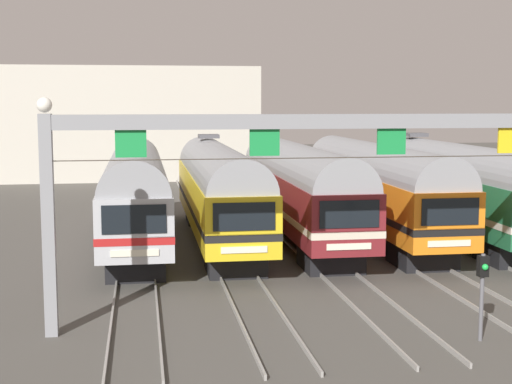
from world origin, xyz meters
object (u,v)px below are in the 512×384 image
at_px(commuter_train_yellow, 218,188).
at_px(yard_signal_mast, 483,280).
at_px(commuter_train_green, 451,184).
at_px(commuter_train_stainless, 136,190).
at_px(commuter_train_maroon, 299,187).
at_px(catenary_gantry, 391,154).
at_px(commuter_train_orange, 376,185).

relative_size(commuter_train_yellow, yard_signal_mast, 7.09).
relative_size(commuter_train_yellow, commuter_train_green, 1.00).
distance_m(commuter_train_green, yard_signal_mast, 16.99).
distance_m(commuter_train_stainless, commuter_train_maroon, 7.88).
height_order(commuter_train_yellow, commuter_train_maroon, commuter_train_yellow).
height_order(commuter_train_green, catenary_gantry, catenary_gantry).
distance_m(commuter_train_orange, catenary_gantry, 14.29).
xyz_separation_m(commuter_train_green, catenary_gantry, (-7.88, -13.50, 2.54)).
height_order(commuter_train_stainless, yard_signal_mast, commuter_train_stainless).
bearing_deg(commuter_train_yellow, commuter_train_orange, -0.03).
relative_size(commuter_train_orange, commuter_train_green, 1.00).
bearing_deg(catenary_gantry, yard_signal_mast, -50.63).
bearing_deg(yard_signal_mast, catenary_gantry, 129.37).
bearing_deg(commuter_train_maroon, catenary_gantry, -90.00).
distance_m(commuter_train_orange, commuter_train_green, 3.94).
relative_size(commuter_train_stainless, catenary_gantry, 0.86).
xyz_separation_m(commuter_train_yellow, commuter_train_green, (11.82, 0.00, 0.00)).
distance_m(commuter_train_maroon, yard_signal_mast, 16.04).
height_order(commuter_train_yellow, catenary_gantry, catenary_gantry).
bearing_deg(commuter_train_stainless, commuter_train_yellow, 0.06).
bearing_deg(catenary_gantry, commuter_train_maroon, 90.00).
relative_size(commuter_train_stainless, commuter_train_yellow, 1.00).
height_order(commuter_train_yellow, yard_signal_mast, commuter_train_yellow).
bearing_deg(commuter_train_maroon, yard_signal_mast, -82.94).
height_order(commuter_train_maroon, commuter_train_green, commuter_train_green).
xyz_separation_m(commuter_train_yellow, yard_signal_mast, (5.91, -15.90, -0.90)).
height_order(commuter_train_stainless, catenary_gantry, catenary_gantry).
distance_m(commuter_train_stainless, yard_signal_mast, 18.72).
relative_size(commuter_train_yellow, commuter_train_orange, 1.00).
distance_m(commuter_train_stainless, commuter_train_orange, 11.82).
bearing_deg(commuter_train_stainless, commuter_train_maroon, 0.00).
bearing_deg(commuter_train_orange, yard_signal_mast, -97.06).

